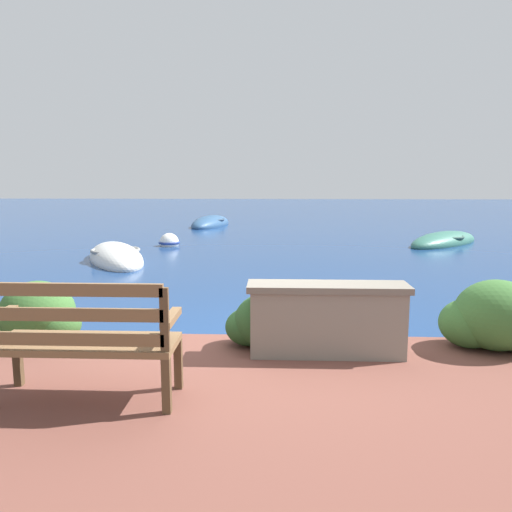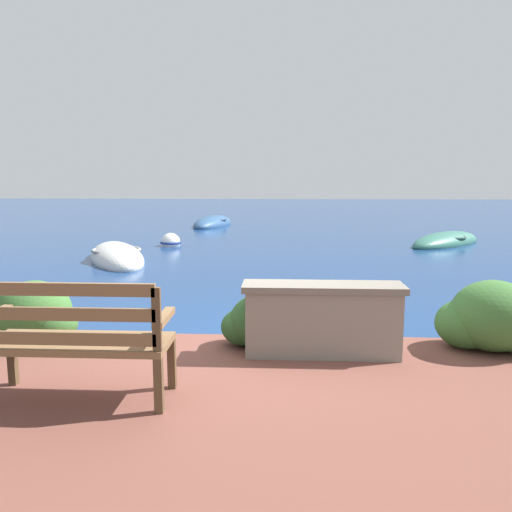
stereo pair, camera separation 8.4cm
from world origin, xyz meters
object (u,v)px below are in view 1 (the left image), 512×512
(rowboat_far, at_px, (211,224))
(mooring_buoy, at_px, (169,243))
(park_bench, at_px, (83,338))
(rowboat_mid, at_px, (444,242))
(rowboat_nearest, at_px, (116,259))

(rowboat_far, distance_m, mooring_buoy, 5.94)
(park_bench, relative_size, rowboat_mid, 0.44)
(park_bench, relative_size, mooring_buoy, 2.32)
(mooring_buoy, bearing_deg, park_bench, -81.22)
(park_bench, relative_size, rowboat_far, 0.41)
(rowboat_mid, height_order, mooring_buoy, mooring_buoy)
(park_bench, xyz_separation_m, rowboat_far, (-1.20, 16.04, -0.64))
(rowboat_nearest, bearing_deg, rowboat_mid, 84.58)
(rowboat_far, bearing_deg, rowboat_nearest, 4.85)
(rowboat_mid, relative_size, rowboat_far, 0.93)
(rowboat_mid, relative_size, mooring_buoy, 5.26)
(rowboat_far, xyz_separation_m, mooring_buoy, (-0.36, -5.93, 0.03))
(rowboat_nearest, bearing_deg, mooring_buoy, 138.74)
(rowboat_nearest, xyz_separation_m, rowboat_far, (1.01, 8.53, -0.00))
(rowboat_nearest, height_order, rowboat_mid, rowboat_nearest)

